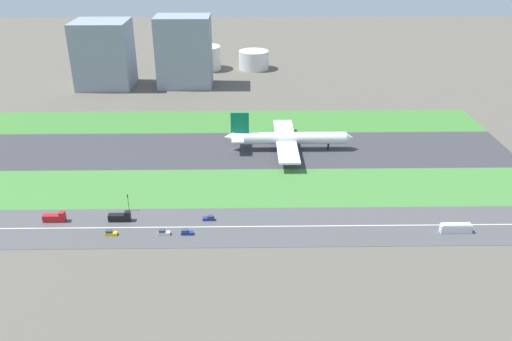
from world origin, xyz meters
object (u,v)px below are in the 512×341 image
(hangar_building, at_px, (184,52))
(fuel_tank_west, at_px, (205,58))
(terminal_building, at_px, (104,54))
(airliner, at_px, (286,138))
(bus_0, at_px, (456,228))
(car_0, at_px, (111,233))
(car_1, at_px, (163,233))
(traffic_light, at_px, (128,201))
(car_2, at_px, (186,232))
(truck_0, at_px, (120,217))
(fuel_tank_centre, at_px, (254,60))
(truck_1, at_px, (55,218))
(car_3, at_px, (209,218))

(hangar_building, bearing_deg, fuel_tank_west, 77.44)
(terminal_building, bearing_deg, airliner, -44.12)
(bus_0, xyz_separation_m, car_0, (-127.78, 0.00, -0.90))
(car_1, relative_size, traffic_light, 0.61)
(car_2, xyz_separation_m, car_0, (-27.94, 0.00, 0.00))
(truck_0, bearing_deg, airliner, 44.71)
(car_1, bearing_deg, traffic_light, -47.71)
(fuel_tank_west, bearing_deg, airliner, -71.69)
(airliner, xyz_separation_m, fuel_tank_centre, (-14.65, 159.00, 0.76))
(truck_1, relative_size, car_3, 1.91)
(truck_1, relative_size, car_0, 1.91)
(bus_0, height_order, truck_0, truck_0)
(truck_0, relative_size, traffic_light, 1.17)
(traffic_light, relative_size, terminal_building, 0.16)
(car_1, distance_m, car_3, 18.96)
(fuel_tank_centre, bearing_deg, truck_0, -103.39)
(car_3, bearing_deg, truck_0, -180.00)
(truck_0, bearing_deg, car_0, -98.21)
(airliner, bearing_deg, car_3, -116.93)
(car_1, height_order, fuel_tank_west, fuel_tank_west)
(fuel_tank_west, bearing_deg, terminal_building, -145.28)
(airliner, xyz_separation_m, car_2, (-42.19, -78.00, -5.31))
(car_0, height_order, traffic_light, traffic_light)
(airliner, bearing_deg, terminal_building, 135.88)
(bus_0, relative_size, car_0, 2.64)
(truck_1, bearing_deg, car_0, -23.00)
(car_1, distance_m, fuel_tank_west, 237.14)
(airliner, distance_m, terminal_building, 164.55)
(truck_1, height_order, car_2, truck_1)
(car_0, bearing_deg, fuel_tank_centre, -103.18)
(car_3, xyz_separation_m, car_0, (-35.58, -10.00, 0.00))
(bus_0, height_order, car_2, bus_0)
(hangar_building, height_order, fuel_tank_centre, hangar_building)
(airliner, distance_m, car_1, 93.15)
(bus_0, distance_m, truck_1, 151.67)
(bus_0, xyz_separation_m, hangar_building, (-120.31, 192.00, 21.99))
(car_0, bearing_deg, truck_0, -98.21)
(traffic_light, relative_size, fuel_tank_west, 0.29)
(traffic_light, distance_m, hangar_building, 175.15)
(terminal_building, bearing_deg, car_2, -68.56)
(car_0, bearing_deg, car_2, -180.00)
(truck_1, bearing_deg, traffic_light, 16.69)
(car_1, distance_m, terminal_building, 204.45)
(hangar_building, bearing_deg, terminal_building, 180.00)
(car_1, height_order, fuel_tank_centre, fuel_tank_centre)
(truck_1, bearing_deg, fuel_tank_west, 79.75)
(bus_0, bearing_deg, car_1, 0.00)
(bus_0, relative_size, car_2, 2.64)
(airliner, bearing_deg, car_0, -131.96)
(car_3, relative_size, hangar_building, 0.09)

